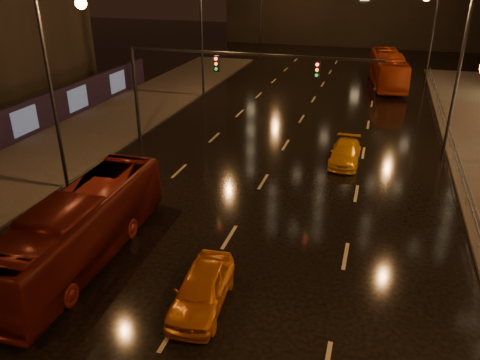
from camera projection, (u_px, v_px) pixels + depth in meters
The scene contains 8 objects.
ground at pixel (279, 156), 29.09m from camera, with size 140.00×140.00×0.00m, color black.
sidewalk_left at pixel (43, 160), 28.27m from camera, with size 7.00×70.00×0.15m, color #38332D.
traffic_signal at pixel (200, 74), 28.44m from camera, with size 15.31×0.32×6.20m.
railing_right at pixel (463, 174), 24.29m from camera, with size 0.05×56.00×1.00m.
bus_red at pixel (81, 228), 18.32m from camera, with size 2.39×10.21×2.84m, color #59120C.
bus_curb at pixel (388, 69), 45.54m from camera, with size 2.59×11.09×3.09m, color #AC3511.
taxi_near at pixel (202, 289), 16.03m from camera, with size 1.64×4.07×1.39m, color orange.
taxi_far at pixel (345, 153), 27.86m from camera, with size 1.67×4.11×1.19m, color orange.
Camera 1 is at (5.52, -6.59, 10.82)m, focal length 35.00 mm.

